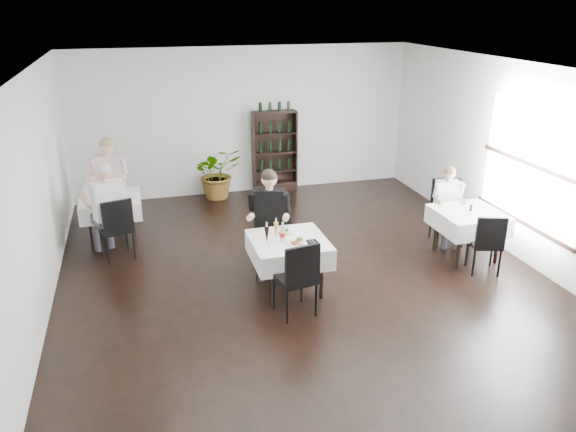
{
  "coord_description": "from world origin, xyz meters",
  "views": [
    {
      "loc": [
        -2.2,
        -6.81,
        3.85
      ],
      "look_at": [
        -0.25,
        0.2,
        1.04
      ],
      "focal_mm": 35.0,
      "sensor_mm": 36.0,
      "label": 1
    }
  ],
  "objects_px": {
    "main_table": "(289,249)",
    "diner_main": "(269,214)",
    "potted_tree": "(218,173)",
    "wine_shelf": "(275,152)"
  },
  "relations": [
    {
      "from": "potted_tree",
      "to": "diner_main",
      "type": "xyz_separation_m",
      "value": [
        0.22,
        -3.57,
        0.39
      ]
    },
    {
      "from": "potted_tree",
      "to": "diner_main",
      "type": "distance_m",
      "value": 3.6
    },
    {
      "from": "diner_main",
      "to": "potted_tree",
      "type": "bearing_deg",
      "value": 93.52
    },
    {
      "from": "wine_shelf",
      "to": "diner_main",
      "type": "xyz_separation_m",
      "value": [
        -1.02,
        -3.69,
        0.07
      ]
    },
    {
      "from": "wine_shelf",
      "to": "main_table",
      "type": "distance_m",
      "value": 4.41
    },
    {
      "from": "wine_shelf",
      "to": "potted_tree",
      "type": "relative_size",
      "value": 1.64
    },
    {
      "from": "main_table",
      "to": "potted_tree",
      "type": "xyz_separation_m",
      "value": [
        -0.34,
        4.2,
        -0.09
      ]
    },
    {
      "from": "main_table",
      "to": "diner_main",
      "type": "distance_m",
      "value": 0.7
    },
    {
      "from": "diner_main",
      "to": "wine_shelf",
      "type": "bearing_deg",
      "value": 74.53
    },
    {
      "from": "main_table",
      "to": "wine_shelf",
      "type": "bearing_deg",
      "value": 78.22
    }
  ]
}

